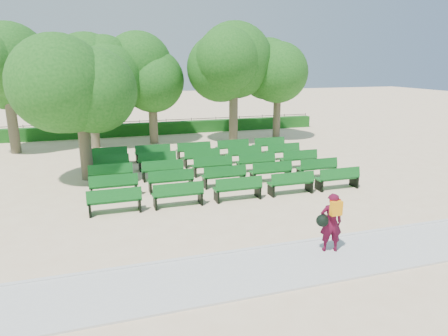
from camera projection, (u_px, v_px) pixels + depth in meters
name	position (u px, v px, depth m)	size (l,w,h in m)	color
ground	(200.00, 188.00, 17.33)	(120.00, 120.00, 0.00)	beige
paving	(268.00, 269.00, 10.50)	(30.00, 2.20, 0.06)	silver
curb	(252.00, 249.00, 11.56)	(30.00, 0.12, 0.10)	silver
hedge	(154.00, 129.00, 30.11)	(26.00, 0.70, 0.90)	#175416
fence	(154.00, 134.00, 30.59)	(26.00, 0.10, 1.02)	black
tree_line	(163.00, 144.00, 26.54)	(21.80, 6.80, 7.04)	#1F5D18
bench_array	(211.00, 173.00, 19.33)	(1.93, 0.66, 1.20)	#105E1C
tree_among	(80.00, 88.00, 17.63)	(4.35, 4.35, 6.18)	brown
person	(331.00, 222.00, 11.23)	(0.85, 0.57, 1.73)	#4B0A21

